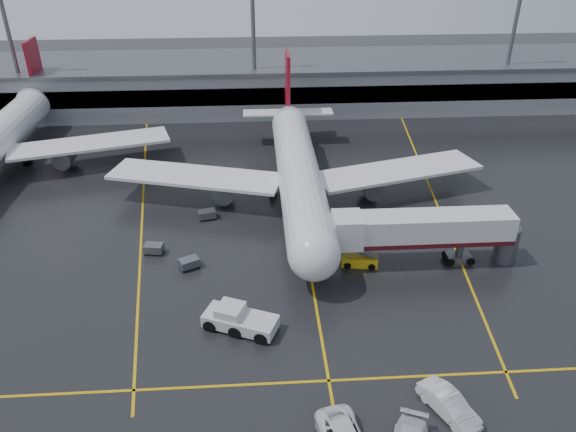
{
  "coord_description": "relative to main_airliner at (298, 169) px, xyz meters",
  "views": [
    {
      "loc": [
        -5.34,
        -53.61,
        33.43
      ],
      "look_at": [
        -2.0,
        -2.0,
        4.0
      ],
      "focal_mm": 34.3,
      "sensor_mm": 36.0,
      "label": 1
    }
  ],
  "objects": [
    {
      "name": "baggage_cart_a",
      "position": [
        -12.62,
        -15.03,
        -3.58
      ],
      "size": [
        2.37,
        2.06,
        1.12
      ],
      "color": "#595B60",
      "rests_on": "ground"
    },
    {
      "name": "baggage_cart_c",
      "position": [
        -11.41,
        -4.67,
        -3.58
      ],
      "size": [
        2.24,
        1.72,
        1.12
      ],
      "color": "#595B60",
      "rests_on": "ground"
    },
    {
      "name": "terminal",
      "position": [
        0.0,
        38.23,
        0.11
      ],
      "size": [
        122.0,
        19.0,
        8.6
      ],
      "color": "gray",
      "rests_on": "ground"
    },
    {
      "name": "apron_line_stop",
      "position": [
        0.0,
        -31.7,
        -4.2
      ],
      "size": [
        60.0,
        0.25,
        0.02
      ],
      "primitive_type": "cube",
      "color": "gold",
      "rests_on": "ground"
    },
    {
      "name": "ground",
      "position": [
        0.0,
        -9.7,
        -4.21
      ],
      "size": [
        220.0,
        220.0,
        0.0
      ],
      "primitive_type": "plane",
      "color": "black",
      "rests_on": "ground"
    },
    {
      "name": "apron_line_centre",
      "position": [
        0.0,
        -9.7,
        -4.2
      ],
      "size": [
        0.25,
        90.0,
        0.02
      ],
      "primitive_type": "cube",
      "color": "gold",
      "rests_on": "ground"
    },
    {
      "name": "light_mast_right",
      "position": [
        40.0,
        32.3,
        10.27
      ],
      "size": [
        3.0,
        1.2,
        25.45
      ],
      "color": "#595B60",
      "rests_on": "ground"
    },
    {
      "name": "light_mast_left",
      "position": [
        -45.0,
        32.3,
        10.27
      ],
      "size": [
        3.0,
        1.2,
        25.45
      ],
      "color": "#595B60",
      "rests_on": "ground"
    },
    {
      "name": "pushback_tractor",
      "position": [
        -7.31,
        -24.85,
        -3.27
      ],
      "size": [
        7.14,
        5.03,
        2.37
      ],
      "color": "silver",
      "rests_on": "ground"
    },
    {
      "name": "light_mast_mid",
      "position": [
        -5.0,
        32.3,
        10.27
      ],
      "size": [
        3.0,
        1.2,
        25.45
      ],
      "color": "#595B60",
      "rests_on": "ground"
    },
    {
      "name": "service_van_c",
      "position": [
        8.53,
        -35.44,
        -3.33
      ],
      "size": [
        4.04,
        5.57,
        1.75
      ],
      "primitive_type": "imported",
      "rotation": [
        0.0,
        0.0,
        0.47
      ],
      "color": "silver",
      "rests_on": "ground"
    },
    {
      "name": "main_airliner",
      "position": [
        0.0,
        0.0,
        0.0
      ],
      "size": [
        48.8,
        45.6,
        14.1
      ],
      "color": "silver",
      "rests_on": "ground"
    },
    {
      "name": "baggage_cart_b",
      "position": [
        -16.75,
        -11.96,
        -3.58
      ],
      "size": [
        2.18,
        1.59,
        1.12
      ],
      "color": "#595B60",
      "rests_on": "ground"
    },
    {
      "name": "apron_line_right",
      "position": [
        18.0,
        0.3,
        -4.2
      ],
      "size": [
        7.57,
        69.64,
        0.02
      ],
      "primitive_type": "cube",
      "rotation": [
        0.0,
        0.0,
        -0.1
      ],
      "color": "gold",
      "rests_on": "ground"
    },
    {
      "name": "apron_line_left",
      "position": [
        -20.0,
        0.3,
        -4.2
      ],
      "size": [
        9.99,
        69.35,
        0.02
      ],
      "primitive_type": "cube",
      "rotation": [
        0.0,
        0.0,
        0.14
      ],
      "color": "gold",
      "rests_on": "ground"
    },
    {
      "name": "belt_loader",
      "position": [
        5.35,
        -15.62,
        -3.62
      ],
      "size": [
        4.0,
        2.29,
        2.4
      ],
      "color": "yellow",
      "rests_on": "ground"
    },
    {
      "name": "jet_bridge",
      "position": [
        11.87,
        -15.7,
        -0.28
      ],
      "size": [
        19.9,
        3.4,
        6.05
      ],
      "color": "silver",
      "rests_on": "ground"
    }
  ]
}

